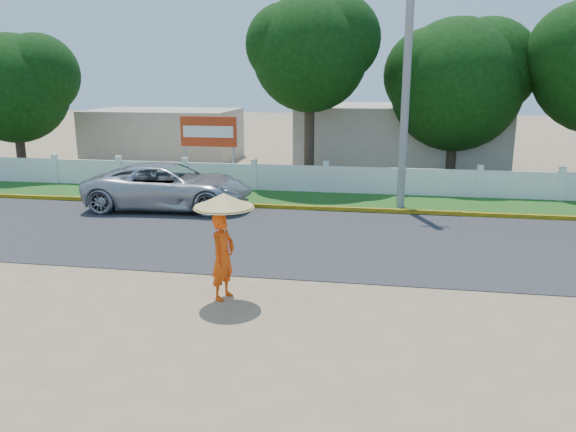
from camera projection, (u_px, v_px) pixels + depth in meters
The scene contains 12 objects.
ground at pixel (273, 295), 12.28m from camera, with size 120.00×120.00×0.00m, color #9E8460.
road at pixel (302, 238), 16.58m from camera, with size 60.00×7.00×0.02m, color #38383A.
grass_verge at pixel (322, 200), 21.60m from camera, with size 60.00×3.50×0.03m, color #2D601E.
curb at pixel (317, 208), 19.96m from camera, with size 40.00×0.18×0.16m, color yellow.
fence at pixel (326, 179), 22.85m from camera, with size 40.00×0.10×1.10m, color silver.
building_near at pixel (399, 137), 28.61m from camera, with size 10.00×6.00×3.20m, color #B7AD99.
building_far at pixel (165, 135), 31.73m from camera, with size 8.00×5.00×2.80m, color #B7AD99.
utility_pole at pixel (406, 91), 19.39m from camera, with size 0.28×0.28×8.31m, color gray.
vehicle at pixel (169, 186), 20.11m from camera, with size 2.71×5.87×1.63m, color #AEB1B7.
monk_with_parasol at pixel (223, 231), 11.79m from camera, with size 1.27×1.27×2.32m.
billboard at pixel (209, 135), 24.37m from camera, with size 2.50×0.13×2.95m.
tree_row at pixel (466, 66), 23.63m from camera, with size 37.30×7.05×9.08m.
Camera 1 is at (2.27, -11.26, 4.69)m, focal length 35.00 mm.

